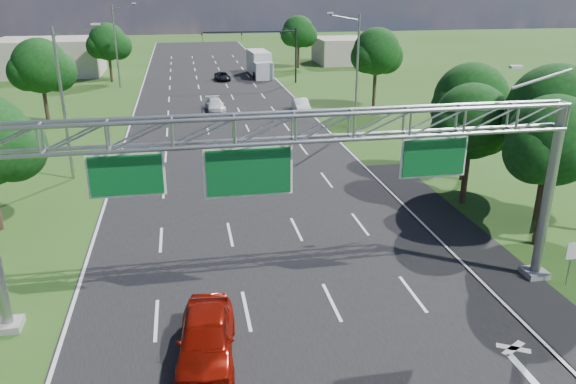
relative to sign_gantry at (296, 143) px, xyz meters
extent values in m
plane|color=#2D4D17|center=(-0.33, 18.00, -6.89)|extent=(220.00, 220.00, 0.00)
cube|color=black|center=(-0.33, 18.00, -6.89)|extent=(18.00, 180.00, 0.02)
cube|color=black|center=(9.87, 2.00, -6.89)|extent=(3.00, 30.00, 0.02)
cube|color=gray|center=(11.17, 0.00, -6.74)|extent=(1.00, 1.00, 0.30)
cylinder|color=gray|center=(11.17, 0.00, -2.89)|extent=(0.44, 0.44, 8.00)
cube|color=gray|center=(-11.33, 0.00, -6.74)|extent=(1.00, 1.00, 0.30)
cylinder|color=gray|center=(9.97, 0.00, 2.11)|extent=(2.54, 0.12, 0.79)
cube|color=beige|center=(8.77, 0.00, 2.61)|extent=(0.50, 0.22, 0.12)
cube|color=white|center=(-6.33, -0.02, -0.89)|extent=(2.80, 0.05, 1.70)
cube|color=#0A5323|center=(-6.33, -0.08, -0.89)|extent=(2.62, 0.05, 1.52)
cube|color=white|center=(-1.83, -0.02, -1.04)|extent=(3.40, 0.05, 2.00)
cube|color=#0A5323|center=(-1.83, -0.08, -1.04)|extent=(3.22, 0.05, 1.82)
cube|color=white|center=(5.67, -0.02, -0.89)|extent=(2.80, 0.05, 1.70)
cube|color=#0A5323|center=(5.67, -0.08, -0.89)|extent=(2.62, 0.05, 1.52)
cylinder|color=gray|center=(12.07, -1.00, -5.89)|extent=(0.06, 0.06, 2.00)
cube|color=white|center=(12.07, -1.03, -5.19)|extent=(0.60, 0.04, 0.80)
cylinder|color=black|center=(10.67, 53.00, -3.39)|extent=(0.24, 0.24, 7.00)
cylinder|color=black|center=(4.67, 53.00, -0.29)|extent=(12.00, 0.18, 0.18)
imported|color=black|center=(-1.33, 53.00, -0.84)|extent=(0.18, 0.22, 1.10)
imported|color=black|center=(3.67, 53.00, -0.84)|extent=(0.18, 0.22, 1.10)
imported|color=black|center=(8.67, 53.00, -0.84)|extent=(0.18, 0.22, 1.10)
cylinder|color=gray|center=(-11.83, 18.00, -1.89)|extent=(0.20, 0.20, 10.00)
cylinder|color=gray|center=(-10.53, 18.00, 2.81)|extent=(2.78, 0.12, 0.60)
cube|color=beige|center=(-9.23, 18.00, 3.21)|extent=(0.55, 0.22, 0.12)
cylinder|color=gray|center=(-11.83, 53.00, -1.89)|extent=(0.20, 0.20, 10.00)
cylinder|color=gray|center=(-10.53, 53.00, 2.81)|extent=(2.78, 0.12, 0.60)
cube|color=beige|center=(-9.23, 53.00, 3.21)|extent=(0.55, 0.22, 0.12)
cylinder|color=gray|center=(11.17, 28.00, -1.89)|extent=(0.20, 0.20, 10.00)
cylinder|color=gray|center=(9.87, 28.00, 2.81)|extent=(2.78, 0.12, 0.60)
cube|color=beige|center=(8.57, 28.00, 3.21)|extent=(0.55, 0.22, 0.12)
cylinder|color=#2D2116|center=(13.17, 3.00, -5.02)|extent=(0.36, 0.36, 3.74)
sphere|color=black|center=(13.17, 3.00, -1.39)|extent=(4.40, 4.40, 4.40)
sphere|color=black|center=(14.27, 3.40, -1.94)|extent=(3.30, 3.30, 3.30)
sphere|color=black|center=(12.18, 2.70, -1.83)|extent=(3.08, 3.08, 3.08)
cylinder|color=#2D2116|center=(15.17, 6.00, -4.80)|extent=(0.36, 0.36, 4.18)
sphere|color=black|center=(15.17, 6.00, -0.71)|extent=(5.00, 5.00, 5.00)
sphere|color=black|center=(16.42, 6.40, -1.34)|extent=(3.75, 3.75, 3.75)
sphere|color=black|center=(14.04, 5.70, -1.21)|extent=(3.50, 3.50, 3.50)
cylinder|color=#2D2116|center=(12.17, 9.00, -5.24)|extent=(0.36, 0.36, 3.30)
sphere|color=black|center=(12.17, 9.00, -1.83)|extent=(4.40, 4.40, 4.40)
sphere|color=black|center=(13.27, 9.40, -2.38)|extent=(3.30, 3.30, 3.30)
sphere|color=black|center=(11.18, 8.70, -2.27)|extent=(3.08, 3.08, 3.08)
cylinder|color=#2D2116|center=(14.17, 13.00, -5.13)|extent=(0.36, 0.36, 3.52)
sphere|color=black|center=(14.17, 13.00, -1.45)|extent=(4.80, 4.80, 4.80)
sphere|color=black|center=(15.37, 13.40, -2.05)|extent=(3.60, 3.60, 3.60)
sphere|color=black|center=(13.09, 12.70, -1.93)|extent=(3.36, 3.36, 3.36)
sphere|color=black|center=(-13.13, 10.40, -2.49)|extent=(3.60, 3.60, 3.60)
cylinder|color=#2D2116|center=(-16.33, 33.00, -5.02)|extent=(0.36, 0.36, 3.74)
sphere|color=black|center=(-16.33, 33.00, -1.23)|extent=(4.80, 4.80, 4.80)
sphere|color=black|center=(-15.13, 33.40, -1.83)|extent=(3.60, 3.60, 3.60)
sphere|color=black|center=(-17.41, 32.70, -1.71)|extent=(3.36, 3.36, 3.36)
cylinder|color=#2D2116|center=(-13.33, 58.00, -5.24)|extent=(0.36, 0.36, 3.30)
sphere|color=black|center=(-13.33, 58.00, -1.67)|extent=(4.80, 4.80, 4.80)
sphere|color=black|center=(-12.13, 58.40, -2.27)|extent=(3.60, 3.60, 3.60)
sphere|color=black|center=(-14.41, 57.70, -2.15)|extent=(3.36, 3.36, 3.36)
cylinder|color=#2D2116|center=(15.67, 36.00, -4.91)|extent=(0.36, 0.36, 3.96)
sphere|color=black|center=(15.67, 36.00, -1.01)|extent=(4.80, 4.80, 4.80)
sphere|color=black|center=(16.87, 36.40, -1.61)|extent=(3.60, 3.60, 3.60)
sphere|color=black|center=(14.59, 35.70, -1.49)|extent=(3.36, 3.36, 3.36)
cylinder|color=#2D2116|center=(13.67, 66.00, -5.13)|extent=(0.36, 0.36, 3.52)
sphere|color=black|center=(13.67, 66.00, -1.45)|extent=(4.80, 4.80, 4.80)
sphere|color=black|center=(14.87, 66.40, -2.05)|extent=(3.60, 3.60, 3.60)
sphere|color=black|center=(12.59, 65.70, -1.93)|extent=(3.36, 3.36, 3.36)
cube|color=#AEA392|center=(-22.33, 66.00, -4.39)|extent=(14.00, 10.00, 5.00)
cube|color=#AEA392|center=(23.67, 70.00, -4.89)|extent=(12.00, 9.00, 4.00)
imported|color=#8F1106|center=(-3.85, -3.20, -6.05)|extent=(2.45, 5.10, 1.68)
imported|color=white|center=(-0.92, 37.59, -6.26)|extent=(2.05, 4.44, 1.26)
imported|color=black|center=(1.27, 56.54, -6.36)|extent=(2.11, 4.00, 1.07)
imported|color=white|center=(7.67, 35.43, -6.22)|extent=(1.52, 4.13, 1.35)
cube|color=silver|center=(6.81, 60.60, -5.15)|extent=(2.86, 6.47, 3.18)
cube|color=silver|center=(6.81, 56.15, -5.73)|extent=(2.55, 2.45, 2.33)
cylinder|color=black|center=(5.64, 56.36, -6.36)|extent=(0.37, 1.06, 1.06)
cylinder|color=black|center=(7.97, 56.36, -6.36)|extent=(0.37, 1.06, 1.06)
cylinder|color=black|center=(5.64, 62.72, -6.36)|extent=(0.37, 1.06, 1.06)
cylinder|color=black|center=(7.97, 62.72, -6.36)|extent=(0.37, 1.06, 1.06)
camera|label=1|loc=(-4.09, -20.19, 5.77)|focal=35.00mm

